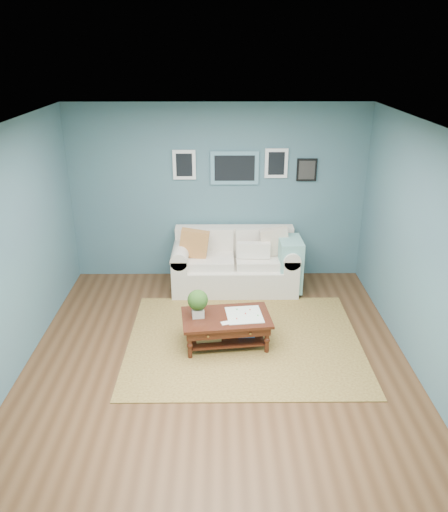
{
  "coord_description": "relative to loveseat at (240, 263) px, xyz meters",
  "views": [
    {
      "loc": [
        0.03,
        -4.88,
        3.45
      ],
      "look_at": [
        0.08,
        1.0,
        0.95
      ],
      "focal_mm": 35.0,
      "sensor_mm": 36.0,
      "label": 1
    }
  ],
  "objects": [
    {
      "name": "room_shell",
      "position": [
        -0.33,
        -1.97,
        0.96
      ],
      "size": [
        5.0,
        5.02,
        2.7
      ],
      "color": "brown",
      "rests_on": "ground"
    },
    {
      "name": "area_rug",
      "position": [
        -0.01,
        -1.56,
        -0.39
      ],
      "size": [
        2.9,
        2.32,
        0.01
      ],
      "primitive_type": "cube",
      "color": "brown",
      "rests_on": "ground"
    },
    {
      "name": "coffee_table",
      "position": [
        -0.29,
        -1.61,
        -0.07
      ],
      "size": [
        1.14,
        0.74,
        0.75
      ],
      "rotation": [
        0.0,
        0.0,
        0.12
      ],
      "color": "black",
      "rests_on": "ground"
    },
    {
      "name": "loveseat",
      "position": [
        0.0,
        0.0,
        0.0
      ],
      "size": [
        1.91,
        0.87,
        0.98
      ],
      "color": "beige",
      "rests_on": "ground"
    }
  ]
}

